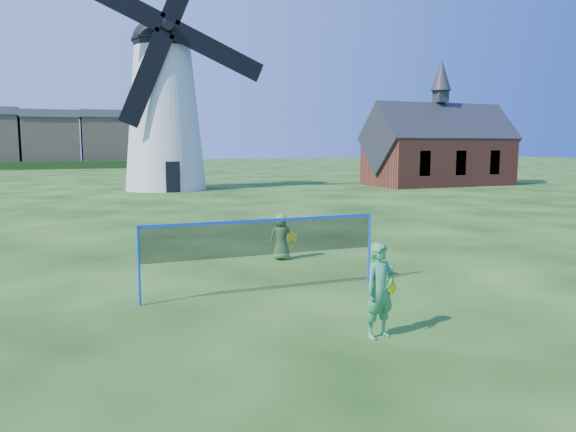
# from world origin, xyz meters

# --- Properties ---
(ground) EXTENTS (220.00, 220.00, 0.00)m
(ground) POSITION_xyz_m (0.00, 0.00, 0.00)
(ground) COLOR black
(ground) RESTS_ON ground
(windmill) EXTENTS (12.88, 5.47, 16.99)m
(windmill) POSITION_xyz_m (2.03, 27.91, 5.75)
(windmill) COLOR silver
(windmill) RESTS_ON ground
(chapel) EXTENTS (11.18, 5.42, 9.45)m
(chapel) POSITION_xyz_m (22.23, 24.57, 2.66)
(chapel) COLOR brown
(chapel) RESTS_ON ground
(badminton_net) EXTENTS (5.05, 0.05, 1.55)m
(badminton_net) POSITION_xyz_m (-0.61, -0.14, 1.14)
(badminton_net) COLOR blue
(badminton_net) RESTS_ON ground
(player_girl) EXTENTS (0.73, 0.46, 1.53)m
(player_girl) POSITION_xyz_m (0.24, -3.35, 0.76)
(player_girl) COLOR #3B9355
(player_girl) RESTS_ON ground
(player_boy) EXTENTS (0.70, 0.54, 1.22)m
(player_boy) POSITION_xyz_m (0.95, 2.87, 0.61)
(player_boy) COLOR #598B43
(player_boy) RESTS_ON ground
(play_ball) EXTENTS (0.22, 0.22, 0.22)m
(play_ball) POSITION_xyz_m (2.73, 0.33, 0.11)
(play_ball) COLOR green
(play_ball) RESTS_ON ground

